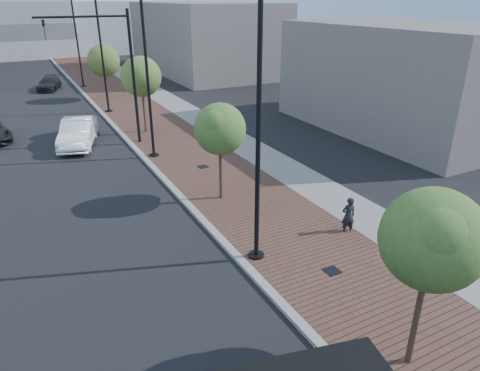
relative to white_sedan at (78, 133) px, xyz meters
name	(u,v)px	position (x,y,z in m)	size (l,w,h in m)	color
sidewalk	(126,95)	(6.38, 13.65, -0.78)	(7.00, 140.00, 0.12)	#4C2D23
concrete_strip	(154,92)	(9.08, 13.65, -0.77)	(2.40, 140.00, 0.13)	slate
curb	(88,98)	(2.88, 13.65, -0.77)	(0.30, 140.00, 0.14)	gray
white_sedan	(78,133)	(0.00, 0.00, 0.00)	(1.77, 5.07, 1.67)	white
dark_car_far	(49,84)	(0.26, 20.03, -0.22)	(1.72, 4.22, 1.22)	black
pedestrian	(348,216)	(7.55, -16.42, -0.06)	(0.56, 0.37, 1.55)	black
streetlight_1	(255,143)	(3.37, -16.35, 3.51)	(1.44, 0.56, 9.21)	black
streetlight_2	(147,73)	(3.48, -4.35, 3.98)	(1.72, 0.56, 9.28)	black
streetlight_3	(101,57)	(3.37, 7.65, 3.51)	(1.44, 0.56, 9.21)	black
streetlight_4	(77,38)	(3.48, 19.65, 3.98)	(1.72, 0.56, 9.28)	black
traffic_mast	(117,64)	(2.58, -1.35, 4.15)	(5.09, 0.20, 8.00)	black
tree_0	(433,239)	(4.53, -22.32, 2.82)	(2.40, 2.35, 4.85)	#382619
tree_1	(221,129)	(4.53, -11.32, 2.52)	(2.32, 2.25, 4.50)	#382619
tree_2	(142,77)	(4.53, 0.68, 2.97)	(2.63, 2.63, 5.13)	#382619
tree_3	(104,61)	(4.53, 12.68, 2.58)	(2.80, 2.80, 4.83)	#382619
convention_center	(23,14)	(0.88, 58.65, 5.17)	(50.00, 30.00, 50.00)	#9EA5A8
commercial_block_ne	(204,38)	(18.88, 23.65, 3.16)	(12.00, 22.00, 8.00)	slate
commercial_block_e	(405,78)	(20.88, -6.35, 2.66)	(10.00, 16.00, 7.00)	#655E5A
utility_cover_1	(332,271)	(5.28, -18.35, -0.71)	(0.50, 0.50, 0.02)	black
utility_cover_2	(203,167)	(5.28, -7.35, -0.71)	(0.50, 0.50, 0.02)	black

